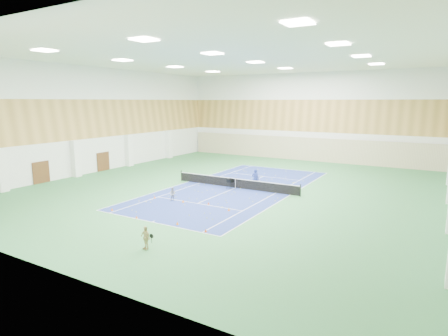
% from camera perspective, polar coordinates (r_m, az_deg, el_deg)
% --- Properties ---
extents(ground, '(40.00, 40.00, 0.00)m').
position_cam_1_polar(ground, '(35.69, 1.76, -3.06)').
color(ground, '#2F6F3D').
rests_on(ground, ground).
extents(room_shell, '(36.00, 40.00, 12.00)m').
position_cam_1_polar(room_shell, '(34.81, 1.81, 6.60)').
color(room_shell, white).
rests_on(room_shell, ground).
extents(wood_cladding, '(36.00, 40.00, 8.00)m').
position_cam_1_polar(wood_cladding, '(34.75, 1.83, 9.89)').
color(wood_cladding, '#BC8F45').
rests_on(wood_cladding, room_shell).
extents(ceiling_light_grid, '(21.40, 25.40, 0.06)m').
position_cam_1_polar(ceiling_light_grid, '(34.95, 1.87, 16.33)').
color(ceiling_light_grid, white).
rests_on(ceiling_light_grid, room_shell).
extents(court_surface, '(10.97, 23.77, 0.01)m').
position_cam_1_polar(court_surface, '(35.69, 1.76, -3.05)').
color(court_surface, navy).
rests_on(court_surface, ground).
extents(tennis_balls_scatter, '(10.57, 22.77, 0.07)m').
position_cam_1_polar(tennis_balls_scatter, '(35.68, 1.76, -2.99)').
color(tennis_balls_scatter, '#CAD424').
rests_on(tennis_balls_scatter, ground).
extents(tennis_net, '(12.80, 0.10, 1.10)m').
position_cam_1_polar(tennis_net, '(35.57, 1.76, -2.20)').
color(tennis_net, black).
rests_on(tennis_net, ground).
extents(back_curtain, '(35.40, 0.16, 3.20)m').
position_cam_1_polar(back_curtain, '(53.34, 12.03, 2.86)').
color(back_curtain, '#C6B793').
rests_on(back_curtain, ground).
extents(door_left_a, '(0.08, 1.80, 2.20)m').
position_cam_1_polar(door_left_a, '(41.85, -26.10, -0.60)').
color(door_left_a, '#593319').
rests_on(door_left_a, ground).
extents(door_left_b, '(0.08, 1.80, 2.20)m').
position_cam_1_polar(door_left_b, '(46.64, -17.93, 0.95)').
color(door_left_b, '#593319').
rests_on(door_left_b, ground).
extents(coach, '(0.75, 0.57, 1.85)m').
position_cam_1_polar(coach, '(35.44, 4.80, -1.65)').
color(coach, navy).
rests_on(coach, ground).
extents(child_court, '(0.66, 0.59, 1.11)m').
position_cam_1_polar(child_court, '(31.32, -7.80, -3.98)').
color(child_court, '#97969F').
rests_on(child_court, ground).
extents(child_apron, '(0.84, 0.48, 1.34)m').
position_cam_1_polar(child_apron, '(21.58, -11.86, -10.34)').
color(child_apron, tan).
rests_on(child_apron, ground).
extents(ball_cart, '(0.64, 0.64, 0.99)m').
position_cam_1_polar(ball_cart, '(35.17, 0.97, -2.43)').
color(ball_cart, black).
rests_on(ball_cart, ground).
extents(cone_svc_a, '(0.20, 0.20, 0.22)m').
position_cam_1_polar(cone_svc_a, '(32.41, -10.54, -4.39)').
color(cone_svc_a, '#E9540C').
rests_on(cone_svc_a, ground).
extents(cone_svc_b, '(0.21, 0.21, 0.23)m').
position_cam_1_polar(cone_svc_b, '(30.79, -6.25, -5.04)').
color(cone_svc_b, orange).
rests_on(cone_svc_b, ground).
extents(cone_svc_c, '(0.19, 0.19, 0.21)m').
position_cam_1_polar(cone_svc_c, '(30.04, -2.38, -5.39)').
color(cone_svc_c, '#FF530D').
rests_on(cone_svc_c, ground).
extents(cone_svc_d, '(0.20, 0.20, 0.22)m').
position_cam_1_polar(cone_svc_d, '(28.32, 0.75, -6.34)').
color(cone_svc_d, '#FF660D').
rests_on(cone_svc_d, ground).
extents(cone_base_a, '(0.20, 0.20, 0.21)m').
position_cam_1_polar(cone_base_a, '(29.63, -16.70, -6.04)').
color(cone_base_a, orange).
rests_on(cone_base_a, ground).
extents(cone_base_b, '(0.19, 0.19, 0.21)m').
position_cam_1_polar(cone_base_b, '(27.25, -13.18, -7.30)').
color(cone_base_b, '#F15F0C').
rests_on(cone_base_b, ground).
extents(cone_base_c, '(0.20, 0.20, 0.22)m').
position_cam_1_polar(cone_base_c, '(25.45, -7.11, -8.35)').
color(cone_base_c, orange).
rests_on(cone_base_c, ground).
extents(cone_base_d, '(0.19, 0.19, 0.21)m').
position_cam_1_polar(cone_base_d, '(23.94, -2.81, -9.49)').
color(cone_base_d, '#E2480B').
rests_on(cone_base_d, ground).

